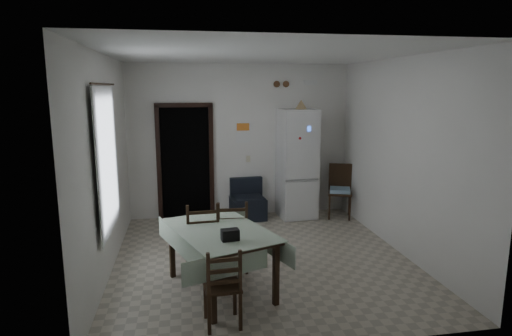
{
  "coord_description": "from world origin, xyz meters",
  "views": [
    {
      "loc": [
        -1.1,
        -5.8,
        2.46
      ],
      "look_at": [
        0.0,
        0.5,
        1.25
      ],
      "focal_mm": 30.0,
      "sensor_mm": 36.0,
      "label": 1
    }
  ],
  "objects_px": {
    "corner_chair": "(340,192)",
    "dining_chair_far_right": "(232,234)",
    "navy_seat": "(248,199)",
    "dining_table": "(220,260)",
    "dining_chair_near_head": "(222,285)",
    "fridge": "(297,164)",
    "dining_chair_far_left": "(202,238)"
  },
  "relations": [
    {
      "from": "navy_seat",
      "to": "dining_table",
      "type": "height_order",
      "value": "dining_table"
    },
    {
      "from": "dining_chair_far_left",
      "to": "corner_chair",
      "type": "bearing_deg",
      "value": -144.87
    },
    {
      "from": "fridge",
      "to": "navy_seat",
      "type": "distance_m",
      "value": 1.15
    },
    {
      "from": "dining_chair_far_left",
      "to": "dining_chair_near_head",
      "type": "relative_size",
      "value": 1.17
    },
    {
      "from": "corner_chair",
      "to": "dining_chair_far_right",
      "type": "distance_m",
      "value": 3.07
    },
    {
      "from": "navy_seat",
      "to": "dining_chair_far_left",
      "type": "distance_m",
      "value": 2.55
    },
    {
      "from": "navy_seat",
      "to": "dining_table",
      "type": "relative_size",
      "value": 0.5
    },
    {
      "from": "corner_chair",
      "to": "dining_chair_near_head",
      "type": "xyz_separation_m",
      "value": [
        -2.57,
        -3.39,
        -0.07
      ]
    },
    {
      "from": "navy_seat",
      "to": "corner_chair",
      "type": "height_order",
      "value": "corner_chair"
    },
    {
      "from": "dining_table",
      "to": "fridge",
      "type": "bearing_deg",
      "value": 38.54
    },
    {
      "from": "fridge",
      "to": "dining_chair_near_head",
      "type": "bearing_deg",
      "value": -119.53
    },
    {
      "from": "corner_chair",
      "to": "dining_chair_far_right",
      "type": "xyz_separation_m",
      "value": [
        -2.31,
        -2.02,
        -0.01
      ]
    },
    {
      "from": "fridge",
      "to": "dining_table",
      "type": "height_order",
      "value": "fridge"
    },
    {
      "from": "navy_seat",
      "to": "dining_chair_near_head",
      "type": "distance_m",
      "value": 3.7
    },
    {
      "from": "dining_chair_far_right",
      "to": "dining_chair_near_head",
      "type": "distance_m",
      "value": 1.39
    },
    {
      "from": "corner_chair",
      "to": "dining_chair_far_left",
      "type": "height_order",
      "value": "dining_chair_far_left"
    },
    {
      "from": "dining_table",
      "to": "dining_chair_near_head",
      "type": "xyz_separation_m",
      "value": [
        -0.05,
        -0.78,
        0.05
      ]
    },
    {
      "from": "dining_chair_far_left",
      "to": "dining_table",
      "type": "bearing_deg",
      "value": 109.69
    },
    {
      "from": "dining_chair_near_head",
      "to": "dining_table",
      "type": "bearing_deg",
      "value": -97.31
    },
    {
      "from": "fridge",
      "to": "dining_chair_near_head",
      "type": "height_order",
      "value": "fridge"
    },
    {
      "from": "navy_seat",
      "to": "dining_table",
      "type": "bearing_deg",
      "value": -110.31
    },
    {
      "from": "fridge",
      "to": "dining_chair_far_left",
      "type": "distance_m",
      "value": 3.08
    },
    {
      "from": "corner_chair",
      "to": "navy_seat",
      "type": "bearing_deg",
      "value": -166.86
    },
    {
      "from": "navy_seat",
      "to": "dining_chair_far_right",
      "type": "bearing_deg",
      "value": -109.16
    },
    {
      "from": "dining_chair_far_right",
      "to": "dining_chair_far_left",
      "type": "bearing_deg",
      "value": 18.75
    },
    {
      "from": "fridge",
      "to": "dining_chair_far_left",
      "type": "bearing_deg",
      "value": -132.5
    },
    {
      "from": "navy_seat",
      "to": "dining_chair_far_right",
      "type": "height_order",
      "value": "dining_chair_far_right"
    },
    {
      "from": "dining_chair_far_left",
      "to": "dining_chair_near_head",
      "type": "distance_m",
      "value": 1.26
    },
    {
      "from": "dining_chair_far_left",
      "to": "dining_chair_near_head",
      "type": "height_order",
      "value": "dining_chair_far_left"
    },
    {
      "from": "navy_seat",
      "to": "dining_chair_far_left",
      "type": "relative_size",
      "value": 0.74
    },
    {
      "from": "dining_table",
      "to": "dining_chair_near_head",
      "type": "relative_size",
      "value": 1.72
    },
    {
      "from": "dining_chair_far_left",
      "to": "dining_chair_far_right",
      "type": "bearing_deg",
      "value": -166.77
    }
  ]
}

